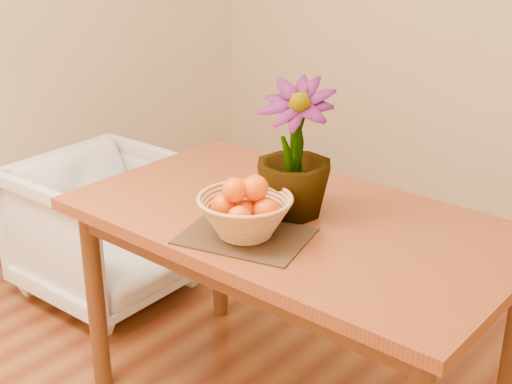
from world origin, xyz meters
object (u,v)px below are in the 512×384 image
Objects in this scene: armchair at (108,222)px; wicker_basket at (245,218)px; table at (293,241)px; potted_plant at (294,149)px.

wicker_basket is at bearing -109.15° from armchair.
table reaches higher than armchair.
table is 2.03× the size of armchair.
table is 5.04× the size of wicker_basket.
table is 1.18m from armchair.
potted_plant is 1.28m from armchair.
wicker_basket reaches higher than armchair.
potted_plant reaches higher than armchair.
armchair is (-1.11, 0.13, -0.62)m from potted_plant.
potted_plant is at bearing -98.23° from armchair.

